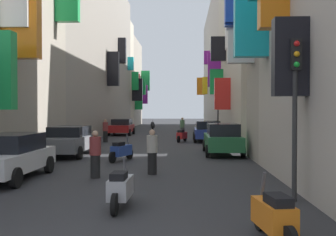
% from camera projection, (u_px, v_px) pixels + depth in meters
% --- Properties ---
extents(ground_plane, '(140.00, 140.00, 0.00)m').
position_uv_depth(ground_plane, '(162.00, 137.00, 33.04)').
color(ground_plane, '#2D2D30').
extents(building_left_mid_b, '(7.03, 27.11, 15.63)m').
position_uv_depth(building_left_mid_b, '(78.00, 51.00, 36.37)').
color(building_left_mid_b, gray).
rests_on(building_left_mid_b, ground).
extents(building_left_mid_c, '(7.36, 3.28, 13.73)m').
position_uv_depth(building_left_mid_c, '(110.00, 75.00, 51.56)').
color(building_left_mid_c, '#BCB29E').
rests_on(building_left_mid_c, ground).
extents(building_left_far, '(7.36, 10.03, 12.54)m').
position_uv_depth(building_left_far, '(118.00, 83.00, 58.23)').
color(building_left_far, '#9E9384').
rests_on(building_left_far, ground).
extents(building_right_mid_c, '(7.11, 14.19, 13.27)m').
position_uv_depth(building_right_mid_c, '(269.00, 49.00, 27.90)').
color(building_right_mid_c, '#BCB29E').
rests_on(building_right_mid_c, ground).
extents(building_right_far, '(7.19, 27.59, 15.20)m').
position_uv_depth(building_right_far, '(233.00, 67.00, 48.74)').
color(building_right_far, '#B2A899').
rests_on(building_right_far, ground).
extents(parked_car_green, '(1.85, 4.34, 1.57)m').
position_uv_depth(parked_car_green, '(223.00, 138.00, 19.70)').
color(parked_car_green, '#236638').
rests_on(parked_car_green, ground).
extents(parked_car_white, '(1.83, 4.14, 1.46)m').
position_uv_depth(parked_car_white, '(10.00, 156.00, 12.62)').
color(parked_car_white, white).
rests_on(parked_car_white, ground).
extents(parked_car_blue, '(2.02, 4.36, 1.47)m').
position_uv_depth(parked_car_blue, '(207.00, 131.00, 28.02)').
color(parked_car_blue, navy).
rests_on(parked_car_blue, ground).
extents(parked_car_grey, '(1.98, 4.17, 1.44)m').
position_uv_depth(parked_car_grey, '(69.00, 140.00, 19.15)').
color(parked_car_grey, slate).
rests_on(parked_car_grey, ground).
extents(parked_car_red, '(2.01, 3.98, 1.44)m').
position_uv_depth(parked_car_red, '(122.00, 127.00, 35.21)').
color(parked_car_red, '#B21E1E').
rests_on(parked_car_red, ground).
extents(scooter_blue, '(0.84, 1.81, 1.13)m').
position_uv_depth(scooter_blue, '(121.00, 151.00, 17.12)').
color(scooter_blue, '#2D4CAD').
rests_on(scooter_blue, ground).
extents(scooter_silver, '(0.46, 1.84, 1.13)m').
position_uv_depth(scooter_silver, '(120.00, 188.00, 8.91)').
color(scooter_silver, '#ADADB2').
rests_on(scooter_silver, ground).
extents(scooter_orange, '(0.60, 1.82, 1.13)m').
position_uv_depth(scooter_orange, '(274.00, 216.00, 6.56)').
color(scooter_orange, orange).
rests_on(scooter_orange, ground).
extents(scooter_black, '(0.58, 1.89, 1.13)m').
position_uv_depth(scooter_black, '(153.00, 126.00, 44.83)').
color(scooter_black, black).
rests_on(scooter_black, ground).
extents(scooter_white, '(0.75, 1.71, 1.13)m').
position_uv_depth(scooter_white, '(199.00, 128.00, 39.57)').
color(scooter_white, silver).
rests_on(scooter_white, ground).
extents(scooter_red, '(0.76, 1.73, 1.13)m').
position_uv_depth(scooter_red, '(182.00, 135.00, 27.36)').
color(scooter_red, red).
rests_on(scooter_red, ground).
extents(pedestrian_crossing, '(0.46, 0.46, 1.61)m').
position_uv_depth(pedestrian_crossing, '(105.00, 131.00, 27.30)').
color(pedestrian_crossing, black).
rests_on(pedestrian_crossing, ground).
extents(pedestrian_near_right, '(0.52, 0.52, 1.57)m').
position_uv_depth(pedestrian_near_right, '(152.00, 152.00, 13.58)').
color(pedestrian_near_right, black).
rests_on(pedestrian_near_right, ground).
extents(pedestrian_mid_street, '(0.40, 0.40, 1.57)m').
position_uv_depth(pedestrian_mid_street, '(95.00, 155.00, 12.86)').
color(pedestrian_mid_street, black).
rests_on(pedestrian_mid_street, ground).
extents(pedestrian_far_away, '(0.51, 0.51, 1.63)m').
position_uv_depth(pedestrian_far_away, '(182.00, 127.00, 32.50)').
color(pedestrian_far_away, '#3B3B3B').
rests_on(pedestrian_far_away, ground).
extents(traffic_light_near_corner, '(0.26, 0.34, 3.96)m').
position_uv_depth(traffic_light_near_corner, '(295.00, 91.00, 9.48)').
color(traffic_light_near_corner, '#2D2D2D').
rests_on(traffic_light_near_corner, ground).
extents(traffic_light_far_corner, '(0.26, 0.34, 4.03)m').
position_uv_depth(traffic_light_far_corner, '(218.00, 104.00, 30.96)').
color(traffic_light_far_corner, '#2D2D2D').
rests_on(traffic_light_far_corner, ground).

